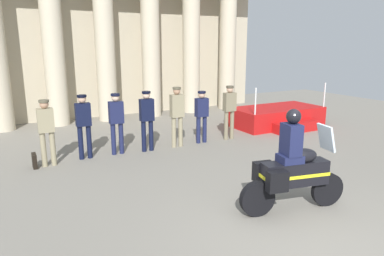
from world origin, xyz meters
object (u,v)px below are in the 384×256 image
Objects in this scene: officer_in_row_5 at (202,113)px; motorcycle_with_rider at (291,170)px; officer_in_row_4 at (177,112)px; briefcase_on_ground at (35,161)px; officer_in_row_1 at (84,122)px; officer_in_row_3 at (147,116)px; officer_in_row_2 at (116,119)px; officer_in_row_0 at (46,127)px; officer_in_row_6 at (229,108)px; reviewing_stand at (277,117)px.

motorcycle_with_rider reaches higher than officer_in_row_5.
motorcycle_with_rider is (-0.03, -4.75, -0.25)m from officer_in_row_4.
officer_in_row_5 reaches higher than briefcase_on_ground.
officer_in_row_1 is 1.72m from officer_in_row_3.
motorcycle_with_rider is at bearing 91.50° from officer_in_row_4.
officer_in_row_0 is at bearing 6.86° from officer_in_row_2.
motorcycle_with_rider is at bearing 70.39° from officer_in_row_6.
officer_in_row_3 is at bearing 173.77° from officer_in_row_2.
officer_in_row_2 is at bearing 3.97° from briefcase_on_ground.
officer_in_row_6 is at bearing -178.01° from officer_in_row_4.
officer_in_row_3 and officer_in_row_6 have the same top height.
reviewing_stand is at bearing 5.18° from briefcase_on_ground.
officer_in_row_1 is at bearing 129.78° from motorcycle_with_rider.
officer_in_row_5 is (1.79, 0.04, -0.07)m from officer_in_row_3.
officer_in_row_0 is at bearing -1.50° from briefcase_on_ground.
officer_in_row_3 is 3.10m from briefcase_on_ground.
officer_in_row_4 is at bearing 0.16° from briefcase_on_ground.
officer_in_row_0 is at bearing -174.54° from reviewing_stand.
reviewing_stand is 7.21m from officer_in_row_1.
officer_in_row_5 is (0.86, 0.06, -0.11)m from officer_in_row_4.
officer_in_row_6 is (2.77, -0.02, 0.00)m from officer_in_row_3.
officer_in_row_1 is 4.75× the size of briefcase_on_ground.
reviewing_stand is at bearing -162.44° from officer_in_row_6.
officer_in_row_1 is at bearing -168.30° from officer_in_row_0.
reviewing_stand is at bearing -172.53° from officer_in_row_2.
officer_in_row_6 reaches higher than officer_in_row_2.
officer_in_row_6 is (4.48, -0.14, 0.00)m from officer_in_row_1.
officer_in_row_1 is 0.88m from officer_in_row_2.
reviewing_stand is 1.97× the size of officer_in_row_1.
motorcycle_with_rider is at bearing 102.54° from officer_in_row_3.
motorcycle_with_rider reaches higher than reviewing_stand.
officer_in_row_0 is 0.95m from officer_in_row_1.
officer_in_row_0 is 5.91m from motorcycle_with_rider.
officer_in_row_6 reaches higher than officer_in_row_5.
officer_in_row_1 is (-7.15, -0.61, 0.68)m from reviewing_stand.
officer_in_row_4 is 1.84m from officer_in_row_6.
officer_in_row_1 is 4.48m from officer_in_row_6.
briefcase_on_ground is at bearing 2.02° from officer_in_row_6.
officer_in_row_3 is (1.71, -0.12, -0.00)m from officer_in_row_1.
reviewing_stand is 2.85m from officer_in_row_6.
officer_in_row_6 is 5.81m from briefcase_on_ground.
officer_in_row_4 is at bearing 177.40° from officer_in_row_2.
briefcase_on_ground is (-3.92, -0.01, -0.87)m from officer_in_row_4.
reviewing_stand is 9.34× the size of briefcase_on_ground.
officer_in_row_5 is at bearing -1.21° from officer_in_row_6.
officer_in_row_4 is (3.58, 0.02, 0.06)m from officer_in_row_0.
officer_in_row_6 reaches higher than officer_in_row_1.
briefcase_on_ground is (-2.99, -0.03, -0.83)m from officer_in_row_3.
officer_in_row_3 is at bearing 1.56° from officer_in_row_6.
officer_in_row_2 reaches higher than reviewing_stand.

